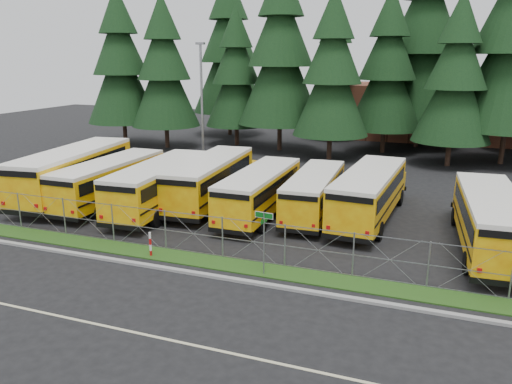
% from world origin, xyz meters
% --- Properties ---
extents(ground, '(120.00, 120.00, 0.00)m').
position_xyz_m(ground, '(0.00, 0.00, 0.00)').
color(ground, black).
rests_on(ground, ground).
extents(curb, '(50.00, 0.25, 0.12)m').
position_xyz_m(curb, '(0.00, -3.10, 0.06)').
color(curb, gray).
rests_on(curb, ground).
extents(grass_verge, '(50.00, 1.40, 0.06)m').
position_xyz_m(grass_verge, '(0.00, -1.70, 0.03)').
color(grass_verge, '#214212').
rests_on(grass_verge, ground).
extents(road_lane_line, '(50.00, 0.12, 0.01)m').
position_xyz_m(road_lane_line, '(0.00, -8.00, 0.01)').
color(road_lane_line, beige).
rests_on(road_lane_line, ground).
extents(chainlink_fence, '(44.00, 0.10, 2.00)m').
position_xyz_m(chainlink_fence, '(0.00, -1.00, 1.00)').
color(chainlink_fence, gray).
rests_on(chainlink_fence, ground).
extents(brick_building, '(22.00, 10.00, 6.00)m').
position_xyz_m(brick_building, '(6.00, 40.00, 3.00)').
color(brick_building, brown).
rests_on(brick_building, ground).
extents(bus_0, '(4.39, 12.67, 3.25)m').
position_xyz_m(bus_0, '(-14.25, 5.27, 1.63)').
color(bus_0, orange).
rests_on(bus_0, ground).
extents(bus_1, '(2.55, 10.74, 2.81)m').
position_xyz_m(bus_1, '(-11.12, 4.82, 1.41)').
color(bus_1, orange).
rests_on(bus_1, ground).
extents(bus_2, '(3.27, 11.28, 2.92)m').
position_xyz_m(bus_2, '(-7.51, 4.80, 1.46)').
color(bus_2, orange).
rests_on(bus_2, ground).
extents(bus_3, '(3.34, 11.39, 2.95)m').
position_xyz_m(bus_3, '(-5.24, 6.98, 1.47)').
color(bus_3, orange).
rests_on(bus_3, ground).
extents(bus_4, '(2.45, 10.36, 2.72)m').
position_xyz_m(bus_4, '(-1.53, 5.84, 1.36)').
color(bus_4, orange).
rests_on(bus_4, ground).
extents(bus_5, '(2.70, 9.86, 2.56)m').
position_xyz_m(bus_5, '(1.42, 6.89, 1.28)').
color(bus_5, orange).
rests_on(bus_5, ground).
extents(bus_6, '(3.38, 11.28, 2.92)m').
position_xyz_m(bus_6, '(4.56, 7.12, 1.46)').
color(bus_6, orange).
rests_on(bus_6, ground).
extents(bus_east, '(3.25, 11.10, 2.87)m').
position_xyz_m(bus_east, '(10.51, 4.27, 1.44)').
color(bus_east, orange).
rests_on(bus_east, ground).
extents(street_sign, '(0.84, 0.55, 2.81)m').
position_xyz_m(street_sign, '(1.41, -2.10, 2.03)').
color(street_sign, gray).
rests_on(street_sign, ground).
extents(striped_bollard, '(0.11, 0.11, 1.20)m').
position_xyz_m(striped_bollard, '(-4.22, -2.02, 0.60)').
color(striped_bollard, '#B20C0C').
rests_on(striped_bollard, ground).
extents(light_standard, '(0.70, 0.35, 10.14)m').
position_xyz_m(light_standard, '(-10.40, 16.19, 5.50)').
color(light_standard, gray).
rests_on(light_standard, ground).
extents(conifer_0, '(7.26, 7.26, 16.06)m').
position_xyz_m(conifer_0, '(-23.51, 24.08, 8.03)').
color(conifer_0, black).
rests_on(conifer_0, ground).
extents(conifer_1, '(6.85, 6.85, 15.14)m').
position_xyz_m(conifer_1, '(-18.31, 23.88, 7.57)').
color(conifer_1, black).
rests_on(conifer_1, ground).
extents(conifer_2, '(6.38, 6.38, 14.11)m').
position_xyz_m(conifer_2, '(-12.12, 27.66, 7.05)').
color(conifer_2, black).
rests_on(conifer_2, ground).
extents(conifer_3, '(8.15, 8.15, 18.03)m').
position_xyz_m(conifer_3, '(-6.98, 26.36, 9.01)').
color(conifer_3, black).
rests_on(conifer_3, ground).
extents(conifer_4, '(6.75, 6.75, 14.92)m').
position_xyz_m(conifer_4, '(-1.37, 23.72, 7.46)').
color(conifer_4, black).
rests_on(conifer_4, ground).
extents(conifer_5, '(6.96, 6.96, 15.39)m').
position_xyz_m(conifer_5, '(2.81, 28.75, 7.69)').
color(conifer_5, black).
rests_on(conifer_5, ground).
extents(conifer_6, '(6.46, 6.46, 14.29)m').
position_xyz_m(conifer_6, '(8.79, 24.30, 7.15)').
color(conifer_6, black).
rests_on(conifer_6, ground).
extents(conifer_10, '(8.42, 8.42, 18.62)m').
position_xyz_m(conifer_10, '(-15.67, 34.11, 9.31)').
color(conifer_10, black).
rests_on(conifer_10, ground).
extents(conifer_11, '(6.73, 6.73, 14.87)m').
position_xyz_m(conifer_11, '(-3.62, 35.61, 7.44)').
color(conifer_11, black).
rests_on(conifer_11, ground).
extents(conifer_12, '(9.30, 9.30, 20.56)m').
position_xyz_m(conifer_12, '(5.72, 33.14, 10.28)').
color(conifer_12, black).
rests_on(conifer_12, ground).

